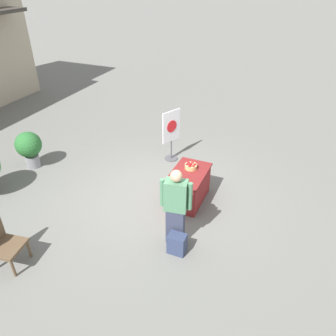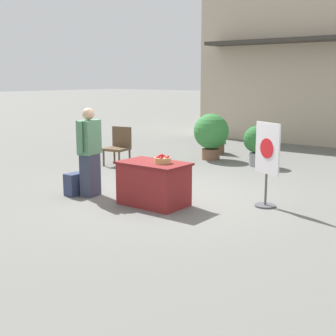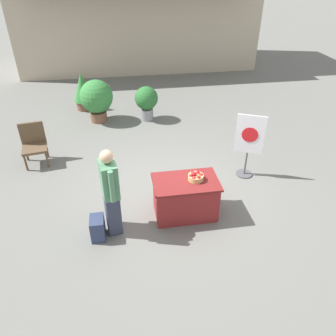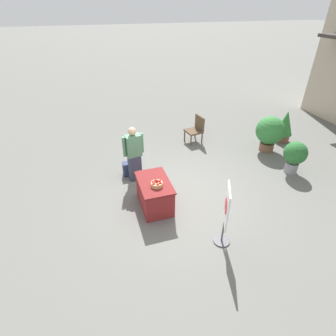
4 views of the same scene
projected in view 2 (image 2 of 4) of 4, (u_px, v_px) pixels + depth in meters
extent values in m
plane|color=slate|center=(167.00, 195.00, 8.87)|extent=(120.00, 120.00, 0.00)
cube|color=#38332D|center=(328.00, 38.00, 13.96)|extent=(8.22, 0.90, 0.12)
cube|color=maroon|center=(154.00, 185.00, 8.12)|extent=(1.13, 0.71, 0.72)
cube|color=maroon|center=(154.00, 163.00, 8.05)|extent=(1.20, 0.76, 0.04)
cylinder|color=tan|center=(163.00, 160.00, 7.94)|extent=(0.28, 0.28, 0.10)
sphere|color=red|center=(167.00, 159.00, 7.88)|extent=(0.08, 0.08, 0.08)
sphere|color=#A30F14|center=(168.00, 158.00, 7.96)|extent=(0.08, 0.08, 0.08)
sphere|color=red|center=(164.00, 157.00, 8.02)|extent=(0.08, 0.08, 0.08)
sphere|color=#A30F14|center=(158.00, 158.00, 7.99)|extent=(0.08, 0.08, 0.08)
sphere|color=red|center=(157.00, 158.00, 7.91)|extent=(0.08, 0.08, 0.08)
sphere|color=#A30F14|center=(161.00, 159.00, 7.85)|extent=(0.08, 0.08, 0.08)
sphere|color=red|center=(161.00, 156.00, 7.95)|extent=(0.08, 0.08, 0.08)
cube|color=#33384C|center=(90.00, 175.00, 8.74)|extent=(0.29, 0.38, 0.80)
cube|color=#4C7F5B|center=(89.00, 137.00, 8.61)|extent=(0.33, 0.46, 0.63)
sphere|color=tan|center=(88.00, 114.00, 8.52)|extent=(0.22, 0.22, 0.22)
cylinder|color=#4C7F5B|center=(97.00, 134.00, 8.83)|extent=(0.09, 0.09, 0.58)
cylinder|color=#4C7F5B|center=(80.00, 137.00, 8.37)|extent=(0.09, 0.09, 0.58)
cube|color=#2D3856|center=(74.00, 184.00, 8.83)|extent=(0.24, 0.34, 0.42)
cylinder|color=#4C4C51|center=(265.00, 206.00, 8.08)|extent=(0.36, 0.36, 0.03)
cylinder|color=#4C4C51|center=(266.00, 189.00, 8.03)|extent=(0.04, 0.04, 0.55)
cube|color=silver|center=(267.00, 148.00, 7.89)|extent=(0.56, 0.29, 0.87)
cylinder|color=red|center=(267.00, 148.00, 7.88)|extent=(0.31, 0.15, 0.34)
cylinder|color=brown|center=(119.00, 160.00, 11.50)|extent=(0.05, 0.05, 0.39)
cylinder|color=brown|center=(104.00, 158.00, 11.72)|extent=(0.05, 0.05, 0.39)
cylinder|color=brown|center=(130.00, 157.00, 11.91)|extent=(0.05, 0.05, 0.39)
cylinder|color=brown|center=(114.00, 156.00, 12.13)|extent=(0.05, 0.05, 0.39)
cube|color=brown|center=(117.00, 149.00, 11.77)|extent=(0.63, 0.63, 0.06)
cube|color=brown|center=(122.00, 137.00, 11.93)|extent=(0.55, 0.15, 0.51)
cylinder|color=brown|center=(211.00, 154.00, 12.71)|extent=(0.48, 0.48, 0.29)
sphere|color=#337A38|center=(211.00, 131.00, 12.59)|extent=(0.95, 0.95, 0.95)
cylinder|color=gray|center=(256.00, 159.00, 11.75)|extent=(0.38, 0.38, 0.34)
sphere|color=#28662D|center=(257.00, 139.00, 11.65)|extent=(0.68, 0.68, 0.68)
cylinder|color=brown|center=(216.00, 148.00, 13.76)|extent=(0.51, 0.51, 0.29)
cone|color=#337A38|center=(216.00, 129.00, 13.65)|extent=(0.62, 0.62, 0.88)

